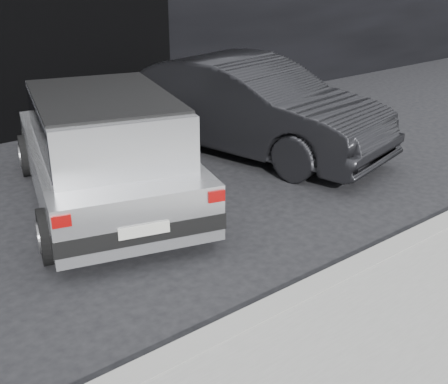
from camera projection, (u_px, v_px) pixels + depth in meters
ground at (148, 211)px, 7.03m from camera, size 80.00×80.00×0.00m
garage_opening at (74, 57)px, 9.97m from camera, size 4.00×0.10×2.60m
curb at (367, 264)px, 5.71m from camera, size 18.00×0.25×0.12m
silver_hatchback at (104, 144)px, 6.97m from camera, size 2.79×4.26×1.45m
second_car at (249, 106)px, 8.92m from camera, size 2.57×4.80×1.50m
cat_siamese at (204, 212)px, 6.71m from camera, size 0.37×0.81×0.28m
cat_white at (115, 224)px, 6.25m from camera, size 0.78×0.50×0.40m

